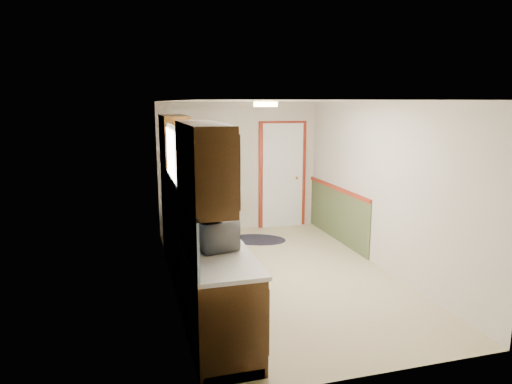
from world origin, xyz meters
TOP-DOWN VIEW (x-y plane):
  - room_shell at (0.00, 0.00)m, footprint 3.20×5.20m
  - kitchen_run at (-1.24, -0.29)m, footprint 0.63×4.00m
  - back_wall_trim at (0.99, 2.21)m, footprint 1.12×2.30m
  - ceiling_fixture at (-0.30, -0.20)m, footprint 0.30×0.30m
  - microwave at (-1.20, -1.34)m, footprint 0.43×0.62m
  - refrigerator at (-0.57, 2.05)m, footprint 0.76×0.75m
  - rug at (0.13, 1.70)m, footprint 1.18×1.00m
  - cooktop at (-1.19, 0.75)m, footprint 0.46×0.55m

SIDE VIEW (x-z plane):
  - rug at x=0.13m, z-range 0.00..0.01m
  - kitchen_run at x=-1.24m, z-range -0.29..1.91m
  - refrigerator at x=-0.57m, z-range 0.00..1.75m
  - back_wall_trim at x=0.99m, z-range -0.15..1.93m
  - cooktop at x=-1.19m, z-range 0.94..0.96m
  - microwave at x=-1.20m, z-range 0.94..1.32m
  - room_shell at x=0.00m, z-range -0.06..2.46m
  - ceiling_fixture at x=-0.30m, z-range 2.33..2.39m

